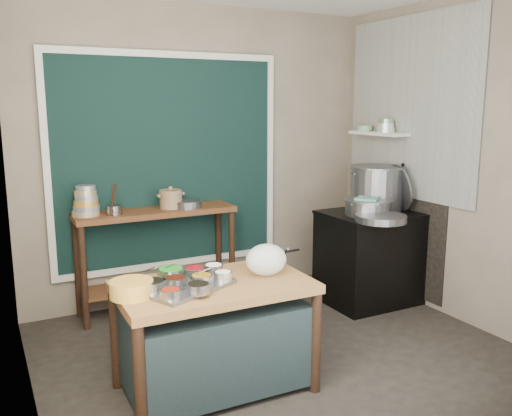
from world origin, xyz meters
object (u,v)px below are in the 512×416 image
back_counter (157,260)px  ceramic_crock (171,200)px  stock_pot (376,188)px  prep_table (215,337)px  saucepan (272,256)px  steamer (368,207)px  yellow_basin (132,289)px  stove_block (371,258)px  condiment_tray (184,286)px  utensil_cup (114,210)px

back_counter → ceramic_crock: ceramic_crock is taller
back_counter → stock_pot: bearing=-17.5°
stock_pot → prep_table: bearing=-155.9°
saucepan → stock_pot: bearing=20.4°
prep_table → steamer: bearing=23.4°
saucepan → ceramic_crock: 1.44m
yellow_basin → stock_pot: 2.83m
back_counter → stock_pot: stock_pot is taller
stock_pot → steamer: stock_pot is taller
back_counter → stock_pot: 2.19m
stove_block → yellow_basin: (-2.54, -0.86, 0.38)m
saucepan → stock_pot: size_ratio=0.41×
condiment_tray → utensil_cup: size_ratio=4.11×
condiment_tray → back_counter: bearing=79.1°
prep_table → saucepan: bearing=20.5°
ceramic_crock → stock_pot: (1.86, -0.64, 0.07)m
ceramic_crock → saucepan: bearing=-78.3°
yellow_basin → ceramic_crock: bearing=63.6°
yellow_basin → saucepan: size_ratio=1.18×
steamer → stove_block: bearing=32.5°
yellow_basin → ceramic_crock: size_ratio=1.19×
saucepan → stock_pot: stock_pot is taller
stove_block → stock_pot: (0.11, 0.10, 0.67)m
back_counter → saucepan: bearing=-72.6°
stove_block → yellow_basin: 2.71m
steamer → condiment_tray: bearing=-159.5°
condiment_tray → yellow_basin: size_ratio=2.14×
utensil_cup → stock_pot: bearing=-13.5°
ceramic_crock → stock_pot: stock_pot is taller
condiment_tray → stock_pot: 2.52m
stove_block → utensil_cup: 2.44m
condiment_tray → stove_block: bearing=21.2°
yellow_basin → steamer: (2.41, 0.78, 0.15)m
yellow_basin → utensil_cup: bearing=80.3°
stove_block → ceramic_crock: 1.99m
condiment_tray → utensil_cup: utensil_cup is taller
yellow_basin → back_counter: bearing=68.1°
condiment_tray → saucepan: (0.74, 0.20, 0.05)m
saucepan → ceramic_crock: ceramic_crock is taller
condiment_tray → utensil_cup: 1.55m
utensil_cup → ceramic_crock: 0.53m
steamer → utensil_cup: bearing=160.8°
stove_block → yellow_basin: size_ratio=3.44×
yellow_basin → saucepan: (1.08, 0.20, 0.01)m
condiment_tray → stock_pot: (2.31, 0.95, 0.33)m
back_counter → utensil_cup: utensil_cup is taller
condiment_tray → utensil_cup: bearing=92.7°
stove_block → steamer: size_ratio=1.96×
back_counter → stove_block: back_counter is taller
prep_table → stove_block: bearing=24.1°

